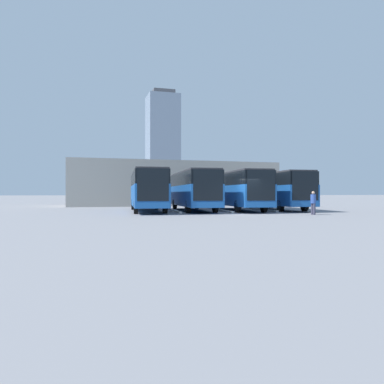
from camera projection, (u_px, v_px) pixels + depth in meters
ground_plane at (241, 214)px, 26.65m from camera, size 600.00×600.00×0.00m
bus_0 at (275, 189)px, 33.61m from camera, size 3.47×11.53×3.27m
curb_divider_0 at (264, 210)px, 31.46m from camera, size 0.75×5.34×0.15m
bus_1 at (237, 189)px, 32.16m from camera, size 3.47×11.53×3.27m
curb_divider_1 at (223, 211)px, 30.01m from camera, size 0.75×5.34×0.15m
bus_2 at (193, 189)px, 31.48m from camera, size 3.47×11.53×3.27m
curb_divider_2 at (175, 211)px, 29.32m from camera, size 0.75×5.34×0.15m
bus_3 at (147, 189)px, 30.46m from camera, size 3.47×11.53×3.27m
pedestrian at (313, 202)px, 25.62m from camera, size 0.39×0.39×1.61m
station_building at (173, 184)px, 47.23m from camera, size 25.27×11.56×5.33m
office_tower at (163, 145)px, 192.82m from camera, size 15.70×15.70×54.34m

